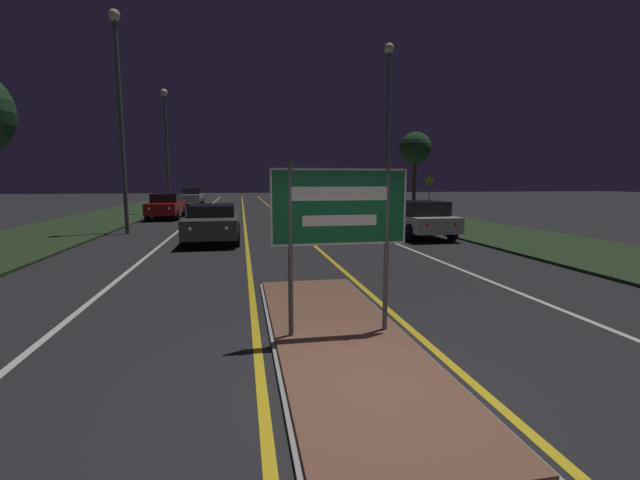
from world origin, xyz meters
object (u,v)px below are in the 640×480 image
object	(u,v)px
streetlight_left_far	(166,137)
car_receding_1	(366,206)
streetlight_right_near	(388,113)
car_approaching_2	(192,196)
highway_sign	(340,215)
car_approaching_1	(166,205)
streetlight_left_near	(119,100)
car_receding_2	(318,198)
car_receding_0	(418,218)
car_approaching_0	(213,222)
warning_sign	(429,193)

from	to	relation	value
streetlight_left_far	car_receding_1	size ratio (longest dim) A/B	1.77
streetlight_right_near	car_approaching_2	bearing A→B (deg)	120.06
highway_sign	car_approaching_1	size ratio (longest dim) A/B	0.52
streetlight_left_far	car_approaching_2	world-z (taller)	streetlight_left_far
streetlight_left_near	streetlight_left_far	xyz separation A→B (m)	(-0.03, 11.54, -0.37)
highway_sign	streetlight_right_near	size ratio (longest dim) A/B	0.27
highway_sign	car_receding_2	bearing A→B (deg)	80.29
streetlight_right_near	car_approaching_2	xyz separation A→B (m)	(-11.98, 20.69, -4.88)
car_approaching_1	streetlight_right_near	bearing A→B (deg)	-26.30
streetlight_right_near	car_receding_0	distance (m)	7.01
streetlight_left_near	car_receding_0	size ratio (longest dim) A/B	2.08
streetlight_left_near	car_approaching_2	xyz separation A→B (m)	(0.34, 22.51, -4.76)
car_approaching_0	car_approaching_2	xyz separation A→B (m)	(-3.45, 25.65, 0.09)
car_receding_1	car_receding_2	distance (m)	13.42
streetlight_right_near	car_receding_2	bearing A→B (deg)	92.09
car_receding_1	car_approaching_2	xyz separation A→B (m)	(-11.86, 17.51, 0.06)
highway_sign	streetlight_left_far	size ratio (longest dim) A/B	0.29
car_receding_2	car_approaching_2	size ratio (longest dim) A/B	1.04
highway_sign	car_approaching_0	xyz separation A→B (m)	(-2.41, 10.64, -1.06)
car_approaching_0	car_receding_0	bearing A→B (deg)	-0.06
streetlight_left_near	car_receding_2	size ratio (longest dim) A/B	1.92
car_approaching_1	warning_sign	size ratio (longest dim) A/B	1.89
car_receding_0	streetlight_left_near	bearing A→B (deg)	165.29
streetlight_left_far	car_receding_1	world-z (taller)	streetlight_left_far
car_approaching_0	car_receding_1	bearing A→B (deg)	44.08
highway_sign	streetlight_right_near	distance (m)	17.20
streetlight_right_near	car_receding_0	bearing A→B (deg)	-93.80
highway_sign	car_receding_1	distance (m)	19.74
highway_sign	warning_sign	distance (m)	21.12
car_receding_2	warning_sign	distance (m)	14.27
streetlight_right_near	car_approaching_1	size ratio (longest dim) A/B	1.93
highway_sign	car_approaching_2	bearing A→B (deg)	99.18
warning_sign	streetlight_left_far	bearing A→B (deg)	157.54
highway_sign	car_receding_2	xyz separation A→B (m)	(5.51, 32.19, -1.08)
car_receding_1	car_approaching_1	distance (m)	12.12
car_approaching_2	streetlight_right_near	bearing A→B (deg)	-59.94
streetlight_left_far	car_receding_0	size ratio (longest dim) A/B	1.90
streetlight_left_far	car_approaching_0	distance (m)	15.82
streetlight_left_near	warning_sign	world-z (taller)	streetlight_left_near
streetlight_left_near	car_receding_1	size ratio (longest dim) A/B	1.93
car_receding_2	car_approaching_2	bearing A→B (deg)	160.16
car_approaching_0	car_approaching_2	bearing A→B (deg)	97.66
car_approaching_1	warning_sign	distance (m)	16.02
streetlight_left_near	car_approaching_0	xyz separation A→B (m)	(3.79, -3.14, -4.85)
car_approaching_0	car_approaching_1	size ratio (longest dim) A/B	0.93
streetlight_right_near	car_approaching_0	size ratio (longest dim) A/B	2.08
car_receding_0	car_receding_1	distance (m)	8.15
highway_sign	car_approaching_0	size ratio (longest dim) A/B	0.56
car_approaching_1	car_approaching_2	size ratio (longest dim) A/B	1.02
car_receding_0	car_approaching_1	xyz separation A→B (m)	(-11.61, 10.86, 0.03)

